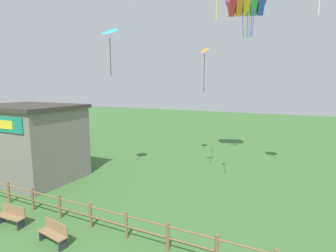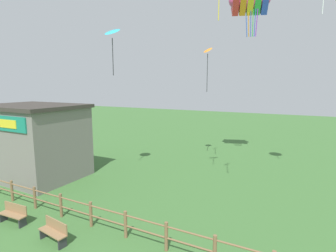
{
  "view_description": "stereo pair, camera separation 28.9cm",
  "coord_description": "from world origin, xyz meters",
  "px_view_note": "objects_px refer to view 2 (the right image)",
  "views": [
    {
      "loc": [
        5.01,
        -3.15,
        6.3
      ],
      "look_at": [
        0.0,
        7.18,
        4.53
      ],
      "focal_mm": 28.0,
      "sensor_mm": 36.0,
      "label": 1
    },
    {
      "loc": [
        5.27,
        -3.02,
        6.3
      ],
      "look_at": [
        0.0,
        7.18,
        4.53
      ],
      "focal_mm": 28.0,
      "sensor_mm": 36.0,
      "label": 2
    }
  ],
  "objects_px": {
    "park_bench_near_fence": "(54,231)",
    "kite_rainbow_parafoil": "(250,0)",
    "park_bench_by_building": "(14,213)",
    "kite_cyan_delta": "(112,33)",
    "kite_orange_delta": "(208,55)",
    "seaside_building": "(34,141)"
  },
  "relations": [
    {
      "from": "park_bench_near_fence",
      "to": "kite_rainbow_parafoil",
      "type": "relative_size",
      "value": 0.39
    },
    {
      "from": "park_bench_near_fence",
      "to": "park_bench_by_building",
      "type": "bearing_deg",
      "value": 176.77
    },
    {
      "from": "park_bench_near_fence",
      "to": "park_bench_by_building",
      "type": "xyz_separation_m",
      "value": [
        -2.89,
        0.16,
        0.0
      ]
    },
    {
      "from": "park_bench_by_building",
      "to": "kite_rainbow_parafoil",
      "type": "bearing_deg",
      "value": 61.91
    },
    {
      "from": "park_bench_by_building",
      "to": "kite_cyan_delta",
      "type": "height_order",
      "value": "kite_cyan_delta"
    },
    {
      "from": "kite_orange_delta",
      "to": "kite_cyan_delta",
      "type": "relative_size",
      "value": 1.18
    },
    {
      "from": "park_bench_by_building",
      "to": "kite_rainbow_parafoil",
      "type": "distance_m",
      "value": 19.93
    },
    {
      "from": "kite_rainbow_parafoil",
      "to": "kite_orange_delta",
      "type": "relative_size",
      "value": 1.09
    },
    {
      "from": "kite_cyan_delta",
      "to": "kite_orange_delta",
      "type": "bearing_deg",
      "value": 59.87
    },
    {
      "from": "kite_cyan_delta",
      "to": "seaside_building",
      "type": "bearing_deg",
      "value": -162.86
    },
    {
      "from": "park_bench_near_fence",
      "to": "kite_rainbow_parafoil",
      "type": "distance_m",
      "value": 19.15
    },
    {
      "from": "seaside_building",
      "to": "kite_cyan_delta",
      "type": "height_order",
      "value": "kite_cyan_delta"
    },
    {
      "from": "seaside_building",
      "to": "kite_cyan_delta",
      "type": "xyz_separation_m",
      "value": [
        5.68,
        1.75,
        6.95
      ]
    },
    {
      "from": "park_bench_by_building",
      "to": "kite_cyan_delta",
      "type": "xyz_separation_m",
      "value": [
        0.8,
        6.49,
        9.01
      ]
    },
    {
      "from": "park_bench_near_fence",
      "to": "kite_orange_delta",
      "type": "bearing_deg",
      "value": 82.4
    },
    {
      "from": "kite_orange_delta",
      "to": "kite_cyan_delta",
      "type": "distance_m",
      "value": 7.75
    },
    {
      "from": "kite_rainbow_parafoil",
      "to": "kite_orange_delta",
      "type": "distance_m",
      "value": 4.83
    },
    {
      "from": "seaside_building",
      "to": "kite_rainbow_parafoil",
      "type": "height_order",
      "value": "kite_rainbow_parafoil"
    },
    {
      "from": "kite_rainbow_parafoil",
      "to": "kite_orange_delta",
      "type": "bearing_deg",
      "value": -163.04
    },
    {
      "from": "park_bench_near_fence",
      "to": "park_bench_by_building",
      "type": "relative_size",
      "value": 1.01
    },
    {
      "from": "seaside_building",
      "to": "kite_orange_delta",
      "type": "height_order",
      "value": "kite_orange_delta"
    },
    {
      "from": "park_bench_near_fence",
      "to": "kite_cyan_delta",
      "type": "xyz_separation_m",
      "value": [
        -2.09,
        6.66,
        9.01
      ]
    }
  ]
}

